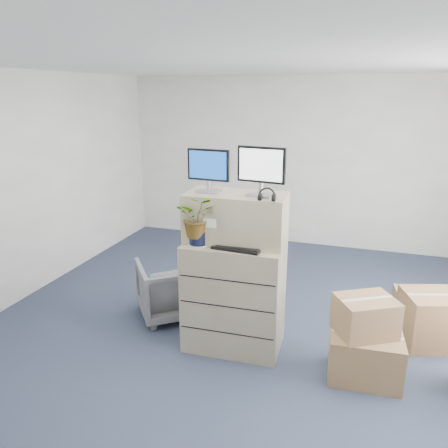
{
  "coord_description": "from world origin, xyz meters",
  "views": [
    {
      "loc": [
        1.02,
        -3.79,
        2.53
      ],
      "look_at": [
        -0.35,
        0.4,
        1.19
      ],
      "focal_mm": 35.0,
      "sensor_mm": 36.0,
      "label": 1
    }
  ],
  "objects_px": {
    "monitor_left": "(208,168)",
    "keyboard": "(237,248)",
    "water_bottle": "(246,227)",
    "office_chair": "(170,286)",
    "monitor_right": "(261,169)",
    "potted_plant": "(198,222)",
    "filing_cabinet_lower": "(234,295)"
  },
  "relations": [
    {
      "from": "monitor_left",
      "to": "office_chair",
      "type": "relative_size",
      "value": 0.58
    },
    {
      "from": "keyboard",
      "to": "monitor_right",
      "type": "bearing_deg",
      "value": 53.24
    },
    {
      "from": "monitor_left",
      "to": "office_chair",
      "type": "xyz_separation_m",
      "value": [
        -0.62,
        0.37,
        -1.47
      ]
    },
    {
      "from": "monitor_left",
      "to": "monitor_right",
      "type": "bearing_deg",
      "value": 4.69
    },
    {
      "from": "monitor_left",
      "to": "keyboard",
      "type": "distance_m",
      "value": 0.8
    },
    {
      "from": "keyboard",
      "to": "office_chair",
      "type": "bearing_deg",
      "value": 155.28
    },
    {
      "from": "keyboard",
      "to": "water_bottle",
      "type": "xyz_separation_m",
      "value": [
        0.02,
        0.24,
        0.13
      ]
    },
    {
      "from": "monitor_right",
      "to": "water_bottle",
      "type": "relative_size",
      "value": 1.62
    },
    {
      "from": "monitor_right",
      "to": "potted_plant",
      "type": "xyz_separation_m",
      "value": [
        -0.55,
        -0.2,
        -0.51
      ]
    },
    {
      "from": "potted_plant",
      "to": "water_bottle",
      "type": "bearing_deg",
      "value": 32.24
    },
    {
      "from": "office_chair",
      "to": "keyboard",
      "type": "bearing_deg",
      "value": 112.65
    },
    {
      "from": "water_bottle",
      "to": "potted_plant",
      "type": "relative_size",
      "value": 0.63
    },
    {
      "from": "monitor_left",
      "to": "monitor_right",
      "type": "distance_m",
      "value": 0.51
    },
    {
      "from": "monitor_left",
      "to": "keyboard",
      "type": "bearing_deg",
      "value": -23.6
    },
    {
      "from": "monitor_right",
      "to": "water_bottle",
      "type": "distance_m",
      "value": 0.61
    },
    {
      "from": "filing_cabinet_lower",
      "to": "potted_plant",
      "type": "xyz_separation_m",
      "value": [
        -0.31,
        -0.17,
        0.79
      ]
    },
    {
      "from": "filing_cabinet_lower",
      "to": "potted_plant",
      "type": "height_order",
      "value": "potted_plant"
    },
    {
      "from": "filing_cabinet_lower",
      "to": "office_chair",
      "type": "xyz_separation_m",
      "value": [
        -0.89,
        0.39,
        -0.2
      ]
    },
    {
      "from": "monitor_right",
      "to": "office_chair",
      "type": "xyz_separation_m",
      "value": [
        -1.13,
        0.36,
        -1.5
      ]
    },
    {
      "from": "keyboard",
      "to": "office_chair",
      "type": "relative_size",
      "value": 0.63
    },
    {
      "from": "monitor_right",
      "to": "office_chair",
      "type": "bearing_deg",
      "value": 170.43
    },
    {
      "from": "water_bottle",
      "to": "office_chair",
      "type": "distance_m",
      "value": 1.37
    },
    {
      "from": "monitor_left",
      "to": "potted_plant",
      "type": "height_order",
      "value": "monitor_left"
    },
    {
      "from": "filing_cabinet_lower",
      "to": "keyboard",
      "type": "xyz_separation_m",
      "value": [
        0.07,
        -0.16,
        0.57
      ]
    },
    {
      "from": "potted_plant",
      "to": "office_chair",
      "type": "xyz_separation_m",
      "value": [
        -0.58,
        0.56,
        -0.99
      ]
    },
    {
      "from": "keyboard",
      "to": "potted_plant",
      "type": "distance_m",
      "value": 0.44
    },
    {
      "from": "water_bottle",
      "to": "office_chair",
      "type": "height_order",
      "value": "water_bottle"
    },
    {
      "from": "monitor_left",
      "to": "keyboard",
      "type": "xyz_separation_m",
      "value": [
        0.35,
        -0.18,
        -0.7
      ]
    },
    {
      "from": "water_bottle",
      "to": "office_chair",
      "type": "xyz_separation_m",
      "value": [
        -0.99,
        0.31,
        -0.9
      ]
    },
    {
      "from": "monitor_left",
      "to": "monitor_right",
      "type": "xyz_separation_m",
      "value": [
        0.51,
        0.01,
        0.02
      ]
    },
    {
      "from": "monitor_left",
      "to": "potted_plant",
      "type": "relative_size",
      "value": 0.93
    },
    {
      "from": "filing_cabinet_lower",
      "to": "monitor_right",
      "type": "relative_size",
      "value": 2.44
    }
  ]
}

